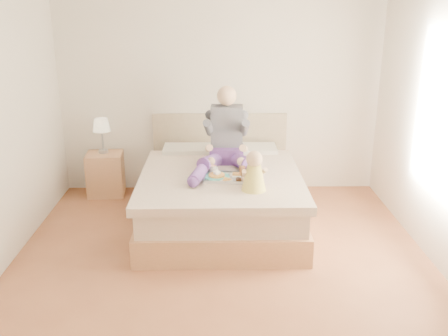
{
  "coord_description": "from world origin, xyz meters",
  "views": [
    {
      "loc": [
        -0.05,
        -4.11,
        2.36
      ],
      "look_at": [
        0.03,
        0.81,
        0.7
      ],
      "focal_mm": 40.0,
      "sensor_mm": 36.0,
      "label": 1
    }
  ],
  "objects_px": {
    "tray": "(225,176)",
    "baby": "(254,174)",
    "adult": "(226,143)",
    "bed": "(221,193)",
    "nightstand": "(106,174)"
  },
  "relations": [
    {
      "from": "tray",
      "to": "baby",
      "type": "relative_size",
      "value": 1.16
    },
    {
      "from": "bed",
      "to": "adult",
      "type": "relative_size",
      "value": 2.03
    },
    {
      "from": "bed",
      "to": "baby",
      "type": "xyz_separation_m",
      "value": [
        0.31,
        -0.66,
        0.45
      ]
    },
    {
      "from": "bed",
      "to": "nightstand",
      "type": "bearing_deg",
      "value": 151.27
    },
    {
      "from": "bed",
      "to": "nightstand",
      "type": "xyz_separation_m",
      "value": [
        -1.45,
        0.8,
        -0.05
      ]
    },
    {
      "from": "adult",
      "to": "tray",
      "type": "height_order",
      "value": "adult"
    },
    {
      "from": "bed",
      "to": "tray",
      "type": "bearing_deg",
      "value": -82.44
    },
    {
      "from": "tray",
      "to": "baby",
      "type": "height_order",
      "value": "baby"
    },
    {
      "from": "bed",
      "to": "adult",
      "type": "bearing_deg",
      "value": 55.41
    },
    {
      "from": "tray",
      "to": "bed",
      "type": "bearing_deg",
      "value": 102.89
    },
    {
      "from": "adult",
      "to": "tray",
      "type": "bearing_deg",
      "value": -90.84
    },
    {
      "from": "adult",
      "to": "tray",
      "type": "xyz_separation_m",
      "value": [
        -0.02,
        -0.43,
        -0.23
      ]
    },
    {
      "from": "bed",
      "to": "tray",
      "type": "xyz_separation_m",
      "value": [
        0.04,
        -0.34,
        0.32
      ]
    },
    {
      "from": "adult",
      "to": "baby",
      "type": "bearing_deg",
      "value": -69.94
    },
    {
      "from": "bed",
      "to": "adult",
      "type": "height_order",
      "value": "adult"
    }
  ]
}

